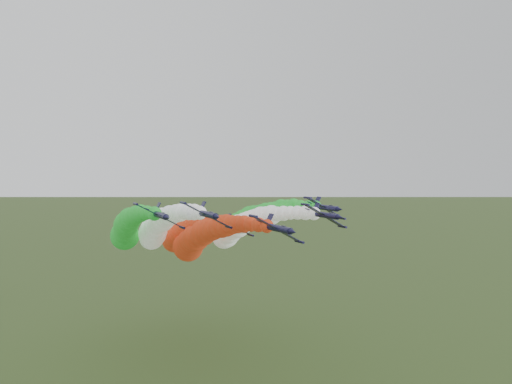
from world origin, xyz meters
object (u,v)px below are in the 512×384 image
(jet_trail, at_px, (181,234))
(jet_outer_right, at_px, (243,223))
(jet_inner_left, at_px, (157,229))
(jet_inner_right, at_px, (238,228))
(jet_lead, at_px, (197,239))
(jet_outer_left, at_px, (127,229))

(jet_trail, bearing_deg, jet_outer_right, -32.79)
(jet_inner_left, xyz_separation_m, jet_inner_right, (23.38, -3.11, -0.75))
(jet_lead, xyz_separation_m, jet_inner_right, (15.10, 7.45, 1.26))
(jet_lead, bearing_deg, jet_inner_left, 128.08)
(jet_lead, relative_size, jet_outer_left, 1.01)
(jet_lead, height_order, jet_outer_left, jet_outer_left)
(jet_outer_left, height_order, jet_outer_right, jet_outer_right)
(jet_inner_left, distance_m, jet_outer_right, 28.62)
(jet_inner_left, height_order, jet_outer_left, jet_inner_left)
(jet_inner_right, height_order, jet_outer_right, jet_outer_right)
(jet_inner_right, distance_m, jet_trail, 21.80)
(jet_inner_left, distance_m, jet_trail, 19.29)
(jet_trail, bearing_deg, jet_lead, -97.33)
(jet_lead, distance_m, jet_outer_right, 24.95)
(jet_inner_left, relative_size, jet_outer_left, 1.00)
(jet_outer_right, bearing_deg, jet_lead, -143.72)
(jet_outer_right, bearing_deg, jet_trail, 147.21)
(jet_trail, bearing_deg, jet_outer_left, -154.74)
(jet_outer_left, bearing_deg, jet_trail, 25.26)
(jet_inner_left, bearing_deg, jet_lead, -51.92)
(jet_lead, relative_size, jet_inner_left, 1.01)
(jet_outer_left, distance_m, jet_outer_right, 35.41)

